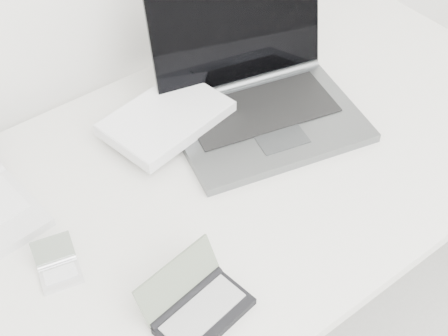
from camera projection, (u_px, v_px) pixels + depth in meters
desk at (224, 185)px, 1.35m from camera, size 1.60×0.80×0.73m
laptop_large at (235, 102)px, 1.40m from camera, size 0.58×0.44×0.28m
pda_silver at (59, 268)px, 1.13m from camera, size 0.09×0.10×0.06m
palmtop_charcoal at (197, 306)px, 1.07m from camera, size 0.18×0.15×0.09m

